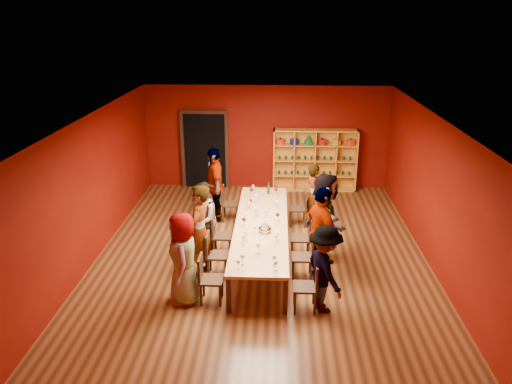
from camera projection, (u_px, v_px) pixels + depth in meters
room_shell at (261, 190)px, 10.23m from camera, size 7.10×9.10×3.04m
tasting_table at (261, 226)px, 10.50m from camera, size 1.10×4.50×0.75m
doorway at (205, 150)px, 14.59m from camera, size 1.40×0.17×2.30m
shelving_unit at (315, 157)px, 14.40m from camera, size 2.40×0.40×1.80m
chair_person_left_0 at (207, 277)px, 8.90m from camera, size 0.42×0.42×0.89m
person_left_0 at (183, 258)px, 8.79m from camera, size 0.57×0.89×1.70m
chair_person_left_1 at (213, 252)px, 9.80m from camera, size 0.42×0.42×0.89m
person_left_1 at (199, 231)px, 9.65m from camera, size 0.62×0.77×1.88m
chair_person_left_2 at (219, 233)px, 10.63m from camera, size 0.42×0.42×0.89m
person_left_2 at (202, 219)px, 10.54m from camera, size 0.48×0.81×1.62m
chair_person_left_4 at (227, 202)px, 12.39m from camera, size 0.42×0.42×0.89m
person_left_4 at (215, 185)px, 12.25m from camera, size 0.75×1.18×1.87m
chair_person_right_0 at (310, 284)px, 8.66m from camera, size 0.42×0.42×0.89m
person_right_0 at (325, 269)px, 8.54m from camera, size 0.77×1.11×1.59m
chair_person_right_1 at (306, 254)px, 9.71m from camera, size 0.42×0.42×0.89m
person_right_1 at (321, 234)px, 9.55m from camera, size 0.90×1.21×1.87m
chair_person_right_2 at (304, 235)px, 10.53m from camera, size 0.42×0.42×0.89m
person_right_2 at (325, 216)px, 10.36m from camera, size 0.63×1.78×1.88m
chair_person_right_4 at (301, 206)px, 12.10m from camera, size 0.42×0.42×0.89m
person_right_4 at (314, 195)px, 11.99m from camera, size 0.58×0.67×1.56m
wine_glass_0 at (278, 215)px, 10.53m from camera, size 0.08×0.08×0.20m
wine_glass_1 at (276, 187)px, 12.17m from camera, size 0.08×0.08×0.21m
wine_glass_2 at (255, 228)px, 9.97m from camera, size 0.07×0.07×0.18m
wine_glass_3 at (258, 246)px, 9.16m from camera, size 0.08×0.08×0.20m
wine_glass_4 at (249, 203)px, 11.17m from camera, size 0.08×0.08×0.20m
wine_glass_5 at (276, 263)px, 8.56m from camera, size 0.07×0.07×0.18m
wine_glass_6 at (253, 187)px, 12.28m from camera, size 0.07×0.07×0.18m
wine_glass_7 at (277, 220)px, 10.30m from camera, size 0.07×0.07×0.18m
wine_glass_8 at (243, 257)px, 8.74m from camera, size 0.08×0.08×0.21m
wine_glass_9 at (244, 220)px, 10.29m from camera, size 0.08×0.08×0.20m
wine_glass_10 at (250, 201)px, 11.30m from camera, size 0.08×0.08×0.20m
wine_glass_11 at (277, 203)px, 11.16m from camera, size 0.09×0.09×0.22m
wine_glass_12 at (276, 189)px, 12.04m from camera, size 0.08×0.08×0.20m
wine_glass_13 at (245, 215)px, 10.59m from camera, size 0.07×0.07×0.18m
wine_glass_14 at (276, 236)px, 9.56m from camera, size 0.07×0.07×0.19m
wine_glass_15 at (277, 234)px, 9.66m from camera, size 0.07×0.07×0.18m
wine_glass_16 at (274, 201)px, 11.37m from camera, size 0.07×0.07×0.18m
wine_glass_17 at (246, 233)px, 9.69m from camera, size 0.08×0.08×0.19m
wine_glass_18 at (256, 196)px, 11.60m from camera, size 0.08×0.08×0.20m
wine_glass_19 at (252, 190)px, 11.96m from camera, size 0.09×0.09×0.22m
wine_glass_20 at (266, 211)px, 10.76m from camera, size 0.08×0.08×0.19m
wine_glass_21 at (274, 258)px, 8.73m from camera, size 0.08×0.08×0.19m
wine_glass_22 at (238, 262)px, 8.59m from camera, size 0.07×0.07×0.18m
wine_glass_23 at (244, 237)px, 9.52m from camera, size 0.08×0.08×0.19m
spittoon_bowl at (265, 229)px, 10.06m from camera, size 0.27×0.27×0.15m
carafe_a at (257, 212)px, 10.79m from camera, size 0.11×0.11×0.24m
carafe_b at (265, 227)px, 9.97m from camera, size 0.14×0.14×0.29m
wine_bottle at (268, 190)px, 12.14m from camera, size 0.09×0.09×0.29m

